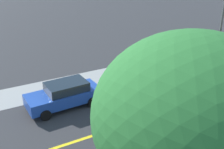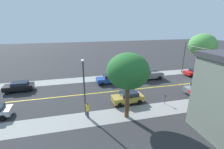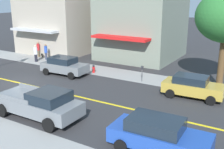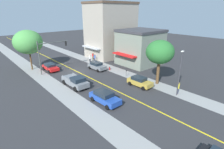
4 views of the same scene
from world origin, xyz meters
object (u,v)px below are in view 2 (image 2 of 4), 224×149
street_tree_left_near (128,71)px  blue_sedan_right_curb (110,79)px  traffic_light_mast (191,54)px  grey_sedan_left_curb (199,88)px  pedestrian_yellow_shirt (88,110)px  fire_hydrant (197,98)px  red_sedan_right_curb (195,72)px  street_lamp (84,82)px  parking_meter (165,98)px  grey_pickup_truck (147,75)px  street_tree_right_corner (202,45)px  gold_sedan_left_curb (128,97)px  black_sedan_right_curb (19,86)px

street_tree_left_near → blue_sedan_right_curb: bearing=-3.3°
traffic_light_mast → street_tree_left_near: bearing=-56.5°
traffic_light_mast → grey_sedan_left_curb: bearing=-29.4°
street_tree_left_near → pedestrian_yellow_shirt: bearing=78.1°
blue_sedan_right_curb → fire_hydrant: bearing=135.1°
fire_hydrant → blue_sedan_right_curb: size_ratio=0.16×
red_sedan_right_curb → grey_sedan_left_curb: grey_sedan_left_curb is taller
street_tree_left_near → street_lamp: bearing=72.2°
traffic_light_mast → street_lamp: 23.83m
parking_meter → grey_pickup_truck: grey_pickup_truck is taller
street_tree_right_corner → fire_hydrant: bearing=138.0°
parking_meter → gold_sedan_left_curb: gold_sedan_left_curb is taller
street_tree_left_near → pedestrian_yellow_shirt: 6.24m
street_lamp → black_sedan_right_curb: (9.42, 9.47, -3.29)m
grey_sedan_left_curb → grey_pickup_truck: grey_pickup_truck is taller
red_sedan_right_curb → black_sedan_right_curb: bearing=-0.6°
street_tree_left_near → red_sedan_right_curb: bearing=-59.5°
parking_meter → grey_sedan_left_curb: bearing=-75.5°
blue_sedan_right_curb → gold_sedan_left_curb: 7.78m
blue_sedan_right_curb → black_sedan_right_curb: 14.59m
parking_meter → blue_sedan_right_curb: blue_sedan_right_curb is taller
grey_pickup_truck → street_lamp: bearing=37.7°
street_tree_right_corner → grey_pickup_truck: size_ratio=1.48×
parking_meter → traffic_light_mast: 15.38m
black_sedan_right_curb → pedestrian_yellow_shirt: 13.87m
street_lamp → grey_pickup_truck: (9.61, -12.43, -3.18)m
blue_sedan_right_curb → gold_sedan_left_curb: blue_sedan_right_curb is taller
red_sedan_right_curb → pedestrian_yellow_shirt: bearing=23.0°
red_sedan_right_curb → grey_pickup_truck: size_ratio=0.81×
street_lamp → black_sedan_right_curb: street_lamp is taller
fire_hydrant → traffic_light_mast: size_ratio=0.11×
street_lamp → gold_sedan_left_curb: 6.79m
fire_hydrant → grey_pickup_truck: grey_pickup_truck is taller
blue_sedan_right_curb → pedestrian_yellow_shirt: size_ratio=2.53×
parking_meter → fire_hydrant: bearing=-91.0°
street_tree_left_near → fire_hydrant: street_tree_left_near is taller
blue_sedan_right_curb → street_lamp: bearing=59.3°
parking_meter → grey_pickup_truck: bearing=-12.5°
fire_hydrant → grey_pickup_truck: (9.57, 2.83, 0.54)m
grey_pickup_truck → pedestrian_yellow_shirt: 15.91m
grey_pickup_truck → grey_sedan_left_curb: bearing=121.5°
traffic_light_mast → black_sedan_right_curb: traffic_light_mast is taller
black_sedan_right_curb → street_lamp: bearing=133.2°
traffic_light_mast → black_sedan_right_curb: bearing=-89.1°
street_tree_left_near → grey_sedan_left_curb: size_ratio=1.73×
blue_sedan_right_curb → pedestrian_yellow_shirt: (-9.95, 4.94, 0.16)m
blue_sedan_right_curb → street_tree_left_near: bearing=84.5°
pedestrian_yellow_shirt → gold_sedan_left_curb: bearing=-152.7°
blue_sedan_right_curb → traffic_light_mast: bearing=179.5°
parking_meter → red_sedan_right_curb: 15.73m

